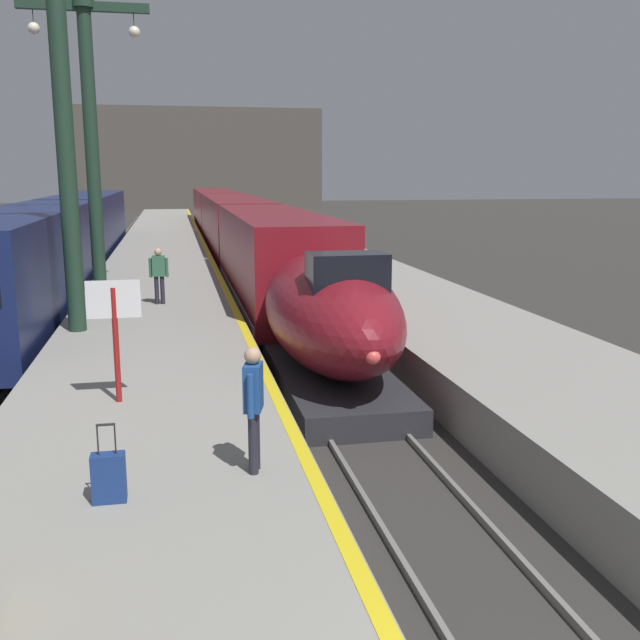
{
  "coord_description": "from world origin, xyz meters",
  "views": [
    {
      "loc": [
        -3.45,
        -3.46,
        4.93
      ],
      "look_at": [
        -0.39,
        11.7,
        1.8
      ],
      "focal_mm": 40.69,
      "sensor_mm": 36.0,
      "label": 1
    }
  ],
  "objects_px": {
    "regional_train_adjacent": "(66,238)",
    "passenger_far_waiting": "(159,272)",
    "station_column_mid": "(62,103)",
    "station_column_far": "(90,121)",
    "highspeed_train_main": "(237,229)",
    "departure_info_board": "(115,316)",
    "rolling_suitcase": "(109,477)",
    "passenger_near_edge": "(253,400)"
  },
  "relations": [
    {
      "from": "regional_train_adjacent",
      "to": "rolling_suitcase",
      "type": "distance_m",
      "value": 25.6
    },
    {
      "from": "highspeed_train_main",
      "to": "passenger_far_waiting",
      "type": "xyz_separation_m",
      "value": [
        -3.92,
        -18.01,
        0.09
      ]
    },
    {
      "from": "station_column_far",
      "to": "passenger_far_waiting",
      "type": "bearing_deg",
      "value": -53.64
    },
    {
      "from": "station_column_far",
      "to": "departure_info_board",
      "type": "relative_size",
      "value": 4.34
    },
    {
      "from": "passenger_far_waiting",
      "to": "departure_info_board",
      "type": "bearing_deg",
      "value": -93.33
    },
    {
      "from": "regional_train_adjacent",
      "to": "rolling_suitcase",
      "type": "xyz_separation_m",
      "value": [
        3.78,
        -25.31,
        -0.77
      ]
    },
    {
      "from": "station_column_mid",
      "to": "station_column_far",
      "type": "xyz_separation_m",
      "value": [
        0.0,
        6.16,
        0.01
      ]
    },
    {
      "from": "passenger_far_waiting",
      "to": "rolling_suitcase",
      "type": "relative_size",
      "value": 1.72
    },
    {
      "from": "station_column_mid",
      "to": "rolling_suitcase",
      "type": "distance_m",
      "value": 11.58
    },
    {
      "from": "station_column_far",
      "to": "passenger_near_edge",
      "type": "relative_size",
      "value": 5.45
    },
    {
      "from": "station_column_far",
      "to": "passenger_near_edge",
      "type": "xyz_separation_m",
      "value": [
        3.39,
        -15.82,
        -4.55
      ]
    },
    {
      "from": "highspeed_train_main",
      "to": "departure_info_board",
      "type": "height_order",
      "value": "highspeed_train_main"
    },
    {
      "from": "passenger_near_edge",
      "to": "passenger_far_waiting",
      "type": "bearing_deg",
      "value": 96.11
    },
    {
      "from": "highspeed_train_main",
      "to": "passenger_near_edge",
      "type": "bearing_deg",
      "value": -94.61
    },
    {
      "from": "passenger_near_edge",
      "to": "rolling_suitcase",
      "type": "height_order",
      "value": "passenger_near_edge"
    },
    {
      "from": "highspeed_train_main",
      "to": "passenger_far_waiting",
      "type": "distance_m",
      "value": 18.43
    },
    {
      "from": "station_column_far",
      "to": "departure_info_board",
      "type": "distance_m",
      "value": 13.09
    },
    {
      "from": "passenger_far_waiting",
      "to": "departure_info_board",
      "type": "height_order",
      "value": "departure_info_board"
    },
    {
      "from": "rolling_suitcase",
      "to": "regional_train_adjacent",
      "type": "bearing_deg",
      "value": 98.49
    },
    {
      "from": "station_column_far",
      "to": "passenger_far_waiting",
      "type": "height_order",
      "value": "station_column_far"
    },
    {
      "from": "highspeed_train_main",
      "to": "passenger_far_waiting",
      "type": "height_order",
      "value": "highspeed_train_main"
    },
    {
      "from": "station_column_far",
      "to": "rolling_suitcase",
      "type": "height_order",
      "value": "station_column_far"
    },
    {
      "from": "passenger_near_edge",
      "to": "passenger_far_waiting",
      "type": "relative_size",
      "value": 1.0
    },
    {
      "from": "station_column_far",
      "to": "passenger_near_edge",
      "type": "distance_m",
      "value": 16.81
    },
    {
      "from": "passenger_far_waiting",
      "to": "rolling_suitcase",
      "type": "xyz_separation_m",
      "value": [
        -0.41,
        -13.69,
        -0.69
      ]
    },
    {
      "from": "passenger_far_waiting",
      "to": "station_column_far",
      "type": "bearing_deg",
      "value": 126.36
    },
    {
      "from": "passenger_far_waiting",
      "to": "rolling_suitcase",
      "type": "bearing_deg",
      "value": -91.7
    },
    {
      "from": "regional_train_adjacent",
      "to": "departure_info_board",
      "type": "relative_size",
      "value": 17.26
    },
    {
      "from": "regional_train_adjacent",
      "to": "passenger_far_waiting",
      "type": "distance_m",
      "value": 12.35
    },
    {
      "from": "regional_train_adjacent",
      "to": "station_column_far",
      "type": "bearing_deg",
      "value": -76.15
    },
    {
      "from": "regional_train_adjacent",
      "to": "station_column_mid",
      "type": "distance_m",
      "value": 15.88
    },
    {
      "from": "highspeed_train_main",
      "to": "regional_train_adjacent",
      "type": "xyz_separation_m",
      "value": [
        -8.1,
        -6.39,
        0.18
      ]
    },
    {
      "from": "station_column_mid",
      "to": "departure_info_board",
      "type": "distance_m",
      "value": 7.53
    },
    {
      "from": "highspeed_train_main",
      "to": "passenger_near_edge",
      "type": "relative_size",
      "value": 33.97
    },
    {
      "from": "regional_train_adjacent",
      "to": "station_column_far",
      "type": "xyz_separation_m",
      "value": [
        2.2,
        -8.92,
        4.46
      ]
    },
    {
      "from": "rolling_suitcase",
      "to": "station_column_mid",
      "type": "bearing_deg",
      "value": 98.77
    },
    {
      "from": "highspeed_train_main",
      "to": "rolling_suitcase",
      "type": "bearing_deg",
      "value": -97.77
    },
    {
      "from": "regional_train_adjacent",
      "to": "station_column_mid",
      "type": "relative_size",
      "value": 3.98
    },
    {
      "from": "passenger_near_edge",
      "to": "departure_info_board",
      "type": "height_order",
      "value": "departure_info_board"
    },
    {
      "from": "station_column_mid",
      "to": "passenger_near_edge",
      "type": "distance_m",
      "value": 11.2
    },
    {
      "from": "regional_train_adjacent",
      "to": "station_column_far",
      "type": "relative_size",
      "value": 3.97
    },
    {
      "from": "passenger_near_edge",
      "to": "departure_info_board",
      "type": "bearing_deg",
      "value": 119.69
    }
  ]
}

